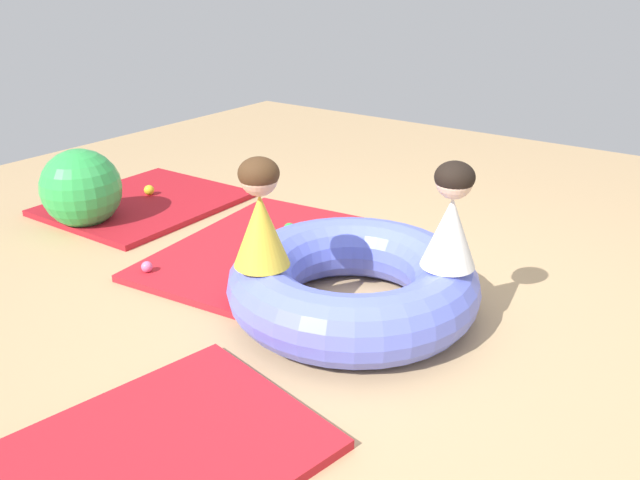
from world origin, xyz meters
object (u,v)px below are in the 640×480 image
Objects in this scene: play_ball_pink at (147,267)px; play_ball_green at (290,229)px; inflatable_cushion at (353,283)px; child_in_yellow at (260,214)px; exercise_ball_large at (81,188)px; play_ball_orange at (252,249)px; play_ball_yellow at (149,190)px; child_in_white at (451,216)px.

play_ball_pink is 0.82× the size of play_ball_green.
play_ball_green is at bearing 56.83° from inflatable_cushion.
child_in_yellow is 1.87m from exercise_ball_large.
play_ball_green is 0.15× the size of exercise_ball_large.
inflatable_cushion is 1.19m from play_ball_pink.
play_ball_pink is 1.00× the size of play_ball_orange.
child_in_white is at bearing -98.67° from play_ball_yellow.
play_ball_orange is (0.53, 0.55, -0.51)m from child_in_yellow.
exercise_ball_large reaches higher than play_ball_yellow.
child_in_yellow reaches higher than inflatable_cushion.
exercise_ball_large is (-0.06, 2.09, 0.10)m from inflatable_cushion.
inflatable_cushion is 2.21m from play_ball_yellow.
child_in_yellow is at bearing -99.31° from exercise_ball_large.
play_ball_pink is 0.61m from play_ball_orange.
play_ball_green is at bearing -101.21° from child_in_white.
play_ball_green is 1.41m from exercise_ball_large.
child_in_white is at bearing -91.67° from play_ball_orange.
inflatable_cushion is at bearing -123.17° from play_ball_green.
play_ball_pink is at bearing 25.03° from child_in_yellow.
play_ball_pink is (-0.88, -1.01, -0.01)m from play_ball_yellow.
exercise_ball_large is (-0.60, 1.26, 0.18)m from play_ball_green.
child_in_white is 1.41m from play_ball_green.
play_ball_yellow is at bearing 5.30° from exercise_ball_large.
child_in_white is 2.55m from exercise_ball_large.
child_in_yellow is at bearing -48.30° from child_in_white.
inflatable_cushion reaches higher than play_ball_green.
child_in_yellow reaches higher than play_ball_green.
play_ball_orange is at bearing -30.92° from play_ball_pink.
child_in_yellow is 6.88× the size of play_ball_yellow.
play_ball_orange is (0.18, 0.82, -0.09)m from inflatable_cushion.
play_ball_yellow is 1.37m from play_ball_orange.
play_ball_yellow is at bearing 0.29° from child_in_yellow.
play_ball_green is at bearing -32.66° from child_in_yellow.
child_in_white is at bearing -72.71° from play_ball_pink.
exercise_ball_large reaches higher than play_ball_green.
play_ball_pink is 1.02m from exercise_ball_large.
exercise_ball_large is (-0.20, 2.52, -0.31)m from child_in_white.
play_ball_pink is 0.94m from play_ball_green.
inflatable_cushion is at bearing -102.18° from play_ball_orange.
child_in_yellow is 1.16m from play_ball_green.
play_ball_orange is 0.12× the size of exercise_ball_large.
child_in_yellow is 2.13m from play_ball_yellow.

